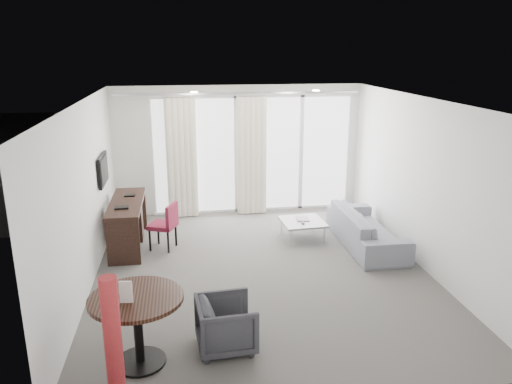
{
  "coord_description": "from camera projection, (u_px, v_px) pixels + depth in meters",
  "views": [
    {
      "loc": [
        -1.13,
        -6.91,
        3.32
      ],
      "look_at": [
        0.0,
        0.6,
        1.1
      ],
      "focal_mm": 35.0,
      "sensor_mm": 36.0,
      "label": 1
    }
  ],
  "objects": [
    {
      "name": "wall_left",
      "position": [
        85.0,
        198.0,
        6.93
      ],
      "size": [
        0.0,
        6.0,
        2.6
      ],
      "primitive_type": "cube",
      "color": "silver",
      "rests_on": "ground"
    },
    {
      "name": "downlight_a",
      "position": [
        194.0,
        92.0,
        8.32
      ],
      "size": [
        0.12,
        0.12,
        0.02
      ],
      "primitive_type": "cylinder",
      "color": "#FFE0B2",
      "rests_on": "ceiling"
    },
    {
      "name": "curtain_track",
      "position": [
        239.0,
        93.0,
        9.65
      ],
      "size": [
        4.8,
        0.04,
        0.04
      ],
      "primitive_type": null,
      "color": "#B2B2B7",
      "rests_on": "ceiling"
    },
    {
      "name": "terrace_slab",
      "position": [
        244.0,
        193.0,
        11.99
      ],
      "size": [
        5.6,
        3.0,
        0.12
      ],
      "primitive_type": "cube",
      "color": "#4D4D50",
      "rests_on": "ground"
    },
    {
      "name": "curtain_right",
      "position": [
        252.0,
        156.0,
        10.03
      ],
      "size": [
        0.6,
        0.2,
        2.38
      ],
      "primitive_type": null,
      "color": "silver",
      "rests_on": "ground"
    },
    {
      "name": "window_panel",
      "position": [
        253.0,
        154.0,
        10.2
      ],
      "size": [
        4.0,
        0.02,
        2.38
      ],
      "primitive_type": null,
      "color": "white",
      "rests_on": "ground"
    },
    {
      "name": "wall_front",
      "position": [
        316.0,
        282.0,
        4.44
      ],
      "size": [
        5.0,
        0.0,
        2.6
      ],
      "primitive_type": "cube",
      "color": "silver",
      "rests_on": "ground"
    },
    {
      "name": "magazine",
      "position": [
        303.0,
        218.0,
        8.98
      ],
      "size": [
        0.24,
        0.29,
        0.02
      ],
      "primitive_type": null,
      "rotation": [
        0.0,
        0.0,
        -0.1
      ],
      "color": "gray",
      "rests_on": "coffee_table"
    },
    {
      "name": "tv",
      "position": [
        103.0,
        170.0,
        8.3
      ],
      "size": [
        0.05,
        0.8,
        0.5
      ],
      "primitive_type": null,
      "color": "black",
      "rests_on": "wall_left"
    },
    {
      "name": "rattan_chair_a",
      "position": [
        254.0,
        175.0,
        11.76
      ],
      "size": [
        0.74,
        0.74,
        0.83
      ],
      "primitive_type": null,
      "rotation": [
        0.0,
        0.0,
        -0.4
      ],
      "color": "brown",
      "rests_on": "terrace_slab"
    },
    {
      "name": "remote",
      "position": [
        303.0,
        222.0,
        8.77
      ],
      "size": [
        0.07,
        0.16,
        0.02
      ],
      "primitive_type": null,
      "rotation": [
        0.0,
        0.0,
        -0.15
      ],
      "color": "black",
      "rests_on": "coffee_table"
    },
    {
      "name": "ceiling",
      "position": [
        262.0,
        100.0,
        6.93
      ],
      "size": [
        5.0,
        6.0,
        0.0
      ],
      "primitive_type": "cube",
      "color": "white",
      "rests_on": "ground"
    },
    {
      "name": "red_lamp",
      "position": [
        113.0,
        343.0,
        4.65
      ],
      "size": [
        0.31,
        0.31,
        1.33
      ],
      "primitive_type": "cylinder",
      "rotation": [
        0.0,
        0.0,
        0.16
      ],
      "color": "#AD282C",
      "rests_on": "floor"
    },
    {
      "name": "tub_armchair",
      "position": [
        226.0,
        324.0,
        5.64
      ],
      "size": [
        0.7,
        0.69,
        0.6
      ],
      "primitive_type": "imported",
      "rotation": [
        0.0,
        0.0,
        1.65
      ],
      "color": "#2F2F34",
      "rests_on": "floor"
    },
    {
      "name": "desk_chair",
      "position": [
        162.0,
        226.0,
        8.43
      ],
      "size": [
        0.56,
        0.55,
        0.81
      ],
      "primitive_type": null,
      "rotation": [
        0.0,
        0.0,
        -0.39
      ],
      "color": "maroon",
      "rests_on": "floor"
    },
    {
      "name": "balustrade",
      "position": [
        237.0,
        157.0,
        13.21
      ],
      "size": [
        5.5,
        0.06,
        1.05
      ],
      "primitive_type": null,
      "color": "#B2B2B7",
      "rests_on": "terrace_slab"
    },
    {
      "name": "curtain_left",
      "position": [
        182.0,
        158.0,
        9.83
      ],
      "size": [
        0.6,
        0.2,
        2.38
      ],
      "primitive_type": null,
      "color": "silver",
      "rests_on": "ground"
    },
    {
      "name": "window_frame",
      "position": [
        253.0,
        155.0,
        10.18
      ],
      "size": [
        4.1,
        0.06,
        2.44
      ],
      "primitive_type": null,
      "color": "white",
      "rests_on": "ground"
    },
    {
      "name": "downlight_b",
      "position": [
        316.0,
        91.0,
        8.62
      ],
      "size": [
        0.12,
        0.12,
        0.02
      ],
      "primitive_type": "cylinder",
      "color": "#FFE0B2",
      "rests_on": "ceiling"
    },
    {
      "name": "rattan_chair_b",
      "position": [
        325.0,
        167.0,
        12.43
      ],
      "size": [
        0.71,
        0.71,
        0.87
      ],
      "primitive_type": null,
      "rotation": [
        0.0,
        0.0,
        -0.23
      ],
      "color": "brown",
      "rests_on": "terrace_slab"
    },
    {
      "name": "wall_right",
      "position": [
        423.0,
        184.0,
        7.65
      ],
      "size": [
        0.0,
        6.0,
        2.6
      ],
      "primitive_type": "cube",
      "color": "silver",
      "rests_on": "ground"
    },
    {
      "name": "round_table",
      "position": [
        138.0,
        330.0,
        5.34
      ],
      "size": [
        1.13,
        1.13,
        0.8
      ],
      "primitive_type": null,
      "rotation": [
        0.0,
        0.0,
        0.14
      ],
      "color": "black",
      "rests_on": "floor"
    },
    {
      "name": "sofa",
      "position": [
        366.0,
        228.0,
        8.6
      ],
      "size": [
        0.82,
        2.09,
        0.61
      ],
      "primitive_type": "imported",
      "rotation": [
        0.0,
        0.0,
        1.57
      ],
      "color": "slate",
      "rests_on": "floor"
    },
    {
      "name": "menu_card",
      "position": [
        127.0,
        310.0,
        5.13
      ],
      "size": [
        0.13,
        0.04,
        0.24
      ],
      "primitive_type": null,
      "rotation": [
        0.0,
        0.0,
        -0.11
      ],
      "color": "white",
      "rests_on": "round_table"
    },
    {
      "name": "desk",
      "position": [
        128.0,
        224.0,
        8.53
      ],
      "size": [
        0.54,
        1.71,
        0.8
      ],
      "primitive_type": null,
      "color": "black",
      "rests_on": "floor"
    },
    {
      "name": "rattan_table",
      "position": [
        295.0,
        187.0,
        11.38
      ],
      "size": [
        0.57,
        0.57,
        0.46
      ],
      "primitive_type": null,
      "rotation": [
        0.0,
        0.0,
        0.28
      ],
      "color": "brown",
      "rests_on": "terrace_slab"
    },
    {
      "name": "floor",
      "position": [
        262.0,
        271.0,
        7.66
      ],
      "size": [
        5.0,
        6.0,
        0.0
      ],
      "primitive_type": "cube",
      "color": "#56524E",
      "rests_on": "ground"
    },
    {
      "name": "coffee_table",
      "position": [
        302.0,
        230.0,
        8.94
      ],
      "size": [
        0.79,
        0.79,
        0.33
      ],
      "primitive_type": null,
      "rotation": [
        0.0,
        0.0,
        0.07
      ],
      "color": "gray",
      "rests_on": "floor"
    }
  ]
}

